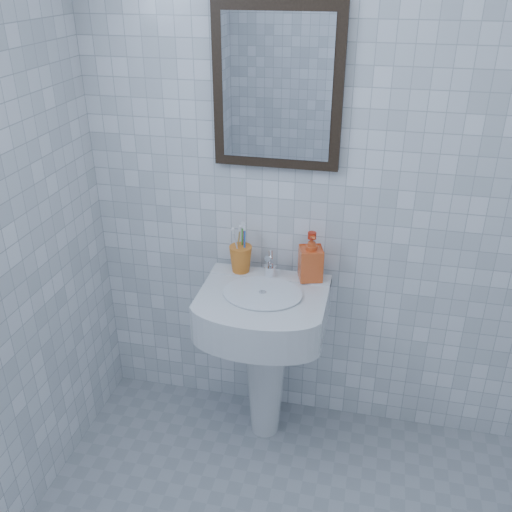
# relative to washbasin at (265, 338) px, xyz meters

# --- Properties ---
(wall_back) EXTENTS (2.20, 0.02, 2.50)m
(wall_back) POSITION_rel_washbasin_xyz_m (0.28, 0.22, 0.72)
(wall_back) COLOR white
(wall_back) RESTS_ON ground
(washbasin) EXTENTS (0.52, 0.38, 0.79)m
(washbasin) POSITION_rel_washbasin_xyz_m (0.00, 0.00, 0.00)
(washbasin) COLOR white
(washbasin) RESTS_ON ground
(faucet) EXTENTS (0.05, 0.11, 0.12)m
(faucet) POSITION_rel_washbasin_xyz_m (-0.00, 0.09, 0.30)
(faucet) COLOR silver
(faucet) RESTS_ON washbasin
(toothbrush_cup) EXTENTS (0.12, 0.12, 0.12)m
(toothbrush_cup) POSITION_rel_washbasin_xyz_m (-0.13, 0.12, 0.31)
(toothbrush_cup) COLOR orange
(toothbrush_cup) RESTS_ON washbasin
(soap_dispenser) EXTENTS (0.12, 0.12, 0.21)m
(soap_dispenser) POSITION_rel_washbasin_xyz_m (0.17, 0.12, 0.36)
(soap_dispenser) COLOR red
(soap_dispenser) RESTS_ON washbasin
(wall_mirror) EXTENTS (0.50, 0.04, 0.62)m
(wall_mirror) POSITION_rel_washbasin_xyz_m (0.00, 0.20, 1.02)
(wall_mirror) COLOR black
(wall_mirror) RESTS_ON wall_back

